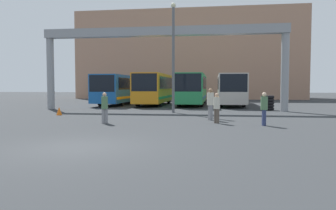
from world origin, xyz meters
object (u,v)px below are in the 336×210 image
at_px(bus_slot_1, 154,87).
at_px(pedestrian_mid_right, 105,107).
at_px(pedestrian_near_right, 210,103).
at_px(lamp_post, 173,53).
at_px(traffic_cone, 59,111).
at_px(bus_slot_2, 193,88).
at_px(pedestrian_near_center, 217,107).
at_px(tire_stack, 268,103).
at_px(bus_slot_0, 121,88).
at_px(bus_slot_3, 230,88).
at_px(pedestrian_far_center, 264,108).

relative_size(bus_slot_1, pedestrian_mid_right, 6.26).
bearing_deg(pedestrian_near_right, lamp_post, 3.60).
bearing_deg(traffic_cone, bus_slot_2, 60.18).
bearing_deg(bus_slot_1, pedestrian_near_center, -68.67).
bearing_deg(pedestrian_mid_right, lamp_post, 42.79).
bearing_deg(pedestrian_near_right, tire_stack, -52.37).
bearing_deg(traffic_cone, bus_slot_0, 89.12).
height_order(bus_slot_0, bus_slot_3, bus_slot_3).
xyz_separation_m(bus_slot_2, pedestrian_far_center, (4.72, -18.12, -0.95)).
distance_m(bus_slot_2, bus_slot_3, 3.90).
distance_m(bus_slot_0, traffic_cone, 13.95).
bearing_deg(bus_slot_0, pedestrian_mid_right, -76.19).
distance_m(bus_slot_0, bus_slot_1, 4.04).
bearing_deg(traffic_cone, pedestrian_near_center, -18.00).
xyz_separation_m(bus_slot_2, traffic_cone, (-8.01, -13.98, -1.54)).
xyz_separation_m(bus_slot_2, pedestrian_near_center, (2.43, -17.37, -0.98)).
xyz_separation_m(pedestrian_mid_right, tire_stack, (9.92, 11.19, -0.25)).
height_order(pedestrian_near_center, tire_stack, pedestrian_near_center).
distance_m(pedestrian_mid_right, pedestrian_near_center, 5.84).
xyz_separation_m(pedestrian_mid_right, traffic_cone, (-4.68, 4.32, -0.57)).
bearing_deg(pedestrian_far_center, bus_slot_3, 179.72).
bearing_deg(bus_slot_0, bus_slot_1, -15.01).
bearing_deg(lamp_post, bus_slot_3, 66.73).
xyz_separation_m(pedestrian_near_right, lamp_post, (-2.79, 5.11, 3.39)).
relative_size(bus_slot_0, traffic_cone, 21.61).
distance_m(bus_slot_3, traffic_cone, 18.43).
relative_size(bus_slot_3, pedestrian_mid_right, 7.70).
distance_m(bus_slot_3, pedestrian_far_center, 18.16).
bearing_deg(bus_slot_3, bus_slot_2, 179.99).
bearing_deg(pedestrian_near_right, traffic_cone, 54.60).
bearing_deg(pedestrian_near_right, bus_slot_1, -2.85).
relative_size(bus_slot_0, pedestrian_near_center, 7.71).
height_order(bus_slot_0, lamp_post, lamp_post).
bearing_deg(pedestrian_mid_right, bus_slot_2, 51.55).
height_order(pedestrian_far_center, tire_stack, pedestrian_far_center).
xyz_separation_m(bus_slot_0, traffic_cone, (-0.21, -13.87, -1.49)).
bearing_deg(pedestrian_near_center, bus_slot_0, 168.94).
height_order(bus_slot_1, pedestrian_near_right, bus_slot_1).
height_order(pedestrian_near_right, traffic_cone, pedestrian_near_right).
xyz_separation_m(traffic_cone, tire_stack, (14.60, 6.87, 0.32)).
bearing_deg(traffic_cone, pedestrian_far_center, -18.00).
distance_m(bus_slot_3, pedestrian_near_right, 15.95).
distance_m(pedestrian_near_right, lamp_post, 6.74).
relative_size(bus_slot_3, pedestrian_far_center, 7.59).
relative_size(pedestrian_near_right, tire_stack, 1.51).
xyz_separation_m(bus_slot_2, pedestrian_near_right, (2.08, -15.83, -0.86)).
bearing_deg(bus_slot_1, bus_slot_3, 8.44).
bearing_deg(pedestrian_near_right, pedestrian_far_center, -155.93).
height_order(bus_slot_3, pedestrian_far_center, bus_slot_3).
height_order(bus_slot_1, pedestrian_near_center, bus_slot_1).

